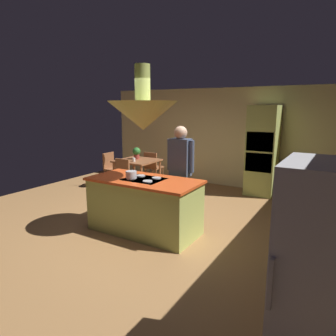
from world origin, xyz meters
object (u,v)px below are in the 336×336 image
at_px(chair_facing_island, 120,175).
at_px(chair_at_corner, 112,166).
at_px(potted_plant_on_table, 137,153).
at_px(cooking_pot_on_cooktop, 131,175).
at_px(refrigerator, 330,283).
at_px(chair_by_back_wall, 153,165).
at_px(oven_tower, 262,151).
at_px(person_at_island, 180,167).
at_px(dining_table, 137,164).
at_px(cup_on_table, 134,160).
at_px(kitchen_island, 144,205).

xyz_separation_m(chair_facing_island, chair_at_corner, (-0.86, 0.69, 0.00)).
relative_size(chair_facing_island, potted_plant_on_table, 2.90).
bearing_deg(cooking_pot_on_cooktop, chair_at_corner, 137.06).
bearing_deg(refrigerator, chair_by_back_wall, 135.07).
bearing_deg(oven_tower, cooking_pot_on_cooktop, -110.48).
height_order(chair_by_back_wall, chair_at_corner, same).
distance_m(person_at_island, chair_at_corner, 3.20).
bearing_deg(dining_table, cup_on_table, -72.27).
bearing_deg(cup_on_table, oven_tower, 26.80).
bearing_deg(cooking_pot_on_cooktop, oven_tower, 69.52).
bearing_deg(person_at_island, cup_on_table, 149.09).
height_order(oven_tower, chair_by_back_wall, oven_tower).
height_order(chair_facing_island, chair_by_back_wall, same).
height_order(chair_by_back_wall, cooking_pot_on_cooktop, cooking_pot_on_cooktop).
relative_size(oven_tower, chair_facing_island, 2.42).
distance_m(person_at_island, potted_plant_on_table, 2.54).
relative_size(chair_facing_island, cup_on_table, 9.67).
xyz_separation_m(dining_table, chair_by_back_wall, (0.00, 0.69, -0.15)).
xyz_separation_m(person_at_island, potted_plant_on_table, (-2.07, 1.47, -0.08)).
bearing_deg(kitchen_island, chair_facing_island, 140.30).
distance_m(kitchen_island, refrigerator, 3.30).
bearing_deg(dining_table, person_at_island, -34.76).
height_order(dining_table, cooking_pot_on_cooktop, cooking_pot_on_cooktop).
bearing_deg(chair_facing_island, person_at_island, -19.13).
xyz_separation_m(person_at_island, cooking_pot_on_cooktop, (-0.44, -0.85, -0.02)).
bearing_deg(cooking_pot_on_cooktop, chair_by_back_wall, 117.82).
xyz_separation_m(chair_facing_island, cooking_pot_on_cooktop, (1.54, -1.54, 0.49)).
height_order(chair_facing_island, potted_plant_on_table, potted_plant_on_table).
bearing_deg(chair_facing_island, kitchen_island, -39.70).
xyz_separation_m(refrigerator, potted_plant_on_table, (-4.58, 3.89, 0.07)).
relative_size(kitchen_island, oven_tower, 0.88).
xyz_separation_m(chair_at_corner, potted_plant_on_table, (0.77, 0.09, 0.42)).
relative_size(kitchen_island, chair_at_corner, 2.13).
height_order(oven_tower, chair_facing_island, oven_tower).
height_order(refrigerator, potted_plant_on_table, refrigerator).
distance_m(oven_tower, chair_facing_island, 3.39).
distance_m(chair_at_corner, cup_on_table, 1.01).
distance_m(chair_by_back_wall, cooking_pot_on_cooktop, 3.34).
height_order(dining_table, person_at_island, person_at_island).
relative_size(dining_table, chair_facing_island, 1.10).
relative_size(chair_at_corner, cup_on_table, 9.67).
distance_m(refrigerator, chair_at_corner, 6.58).
xyz_separation_m(refrigerator, chair_by_back_wall, (-4.50, 4.49, -0.35)).
bearing_deg(refrigerator, person_at_island, 136.07).
bearing_deg(refrigerator, chair_at_corner, 144.65).
distance_m(dining_table, chair_at_corner, 0.87).
bearing_deg(oven_tower, chair_at_corner, -162.64).
bearing_deg(oven_tower, chair_facing_island, -146.81).
bearing_deg(chair_by_back_wall, cup_on_table, 94.63).
relative_size(oven_tower, person_at_island, 1.21).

